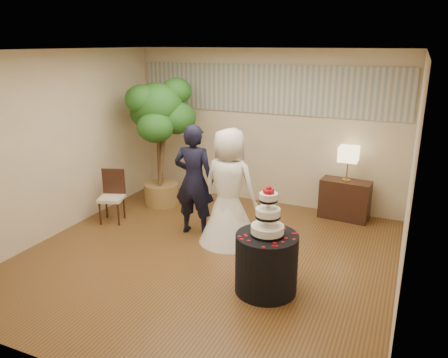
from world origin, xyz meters
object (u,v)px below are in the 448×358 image
at_px(console, 345,200).
at_px(side_chair, 111,197).
at_px(bride, 229,187).
at_px(table_lamp, 348,164).
at_px(ficus_tree, 159,142).
at_px(groom, 194,180).
at_px(cake_table, 266,263).
at_px(wedding_cake, 268,211).

height_order(console, side_chair, side_chair).
xyz_separation_m(bride, side_chair, (-2.09, -0.09, -0.43)).
height_order(table_lamp, ficus_tree, ficus_tree).
xyz_separation_m(groom, side_chair, (-1.47, -0.16, -0.43)).
height_order(groom, side_chair, groom).
height_order(bride, side_chair, bride).
bearing_deg(bride, side_chair, 8.11).
bearing_deg(side_chair, ficus_tree, 53.81).
distance_m(bride, cake_table, 1.54).
relative_size(groom, ficus_tree, 0.74).
relative_size(ficus_tree, side_chair, 2.70).
xyz_separation_m(wedding_cake, console, (0.49, 2.71, -0.70)).
bearing_deg(bride, console, -126.43).
height_order(bride, cake_table, bride).
height_order(groom, table_lamp, groom).
xyz_separation_m(groom, console, (2.06, 1.54, -0.53)).
relative_size(groom, wedding_cake, 2.88).
height_order(bride, console, bride).
relative_size(groom, cake_table, 2.33).
height_order(cake_table, side_chair, side_chair).
bearing_deg(ficus_tree, groom, -37.27).
xyz_separation_m(bride, wedding_cake, (0.96, -1.10, 0.17)).
distance_m(groom, console, 2.63).
bearing_deg(ficus_tree, table_lamp, 11.68).
bearing_deg(console, side_chair, -149.10).
bearing_deg(cake_table, table_lamp, 79.71).
distance_m(groom, ficus_tree, 1.48).
relative_size(table_lamp, side_chair, 0.67).
bearing_deg(side_chair, wedding_cake, -37.17).
xyz_separation_m(wedding_cake, ficus_tree, (-2.72, 2.05, 0.14)).
xyz_separation_m(console, side_chair, (-3.54, -1.70, 0.10)).
relative_size(groom, bride, 1.00).
bearing_deg(table_lamp, cake_table, -100.29).
relative_size(bride, console, 2.13).
bearing_deg(cake_table, ficus_tree, 143.00).
distance_m(wedding_cake, side_chair, 3.27).
bearing_deg(side_chair, console, 6.90).
distance_m(groom, cake_table, 2.03).
height_order(bride, wedding_cake, bride).
bearing_deg(ficus_tree, console, 11.68).
bearing_deg(console, groom, -138.10).
xyz_separation_m(bride, cake_table, (0.96, -1.10, -0.50)).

